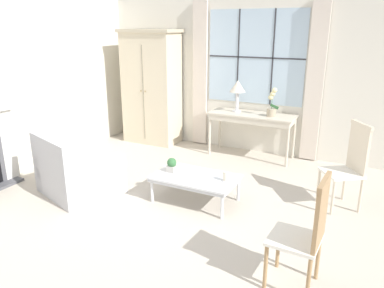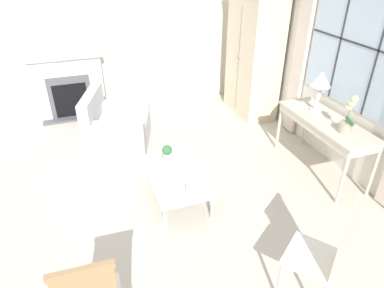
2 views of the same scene
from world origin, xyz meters
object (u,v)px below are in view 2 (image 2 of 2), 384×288
Objects in this scene: console_table at (326,125)px; side_chair_wooden at (328,251)px; potted_plant_small at (167,152)px; armoire at (254,54)px; coffee_table at (176,176)px; armchair_upholstered at (116,128)px; pillar_candle at (189,189)px; fireplace at (68,81)px; table_lamp at (321,81)px; potted_orchid at (348,118)px.

console_table is 2.22m from side_chair_wooden.
potted_plant_small is (-0.43, -2.12, -0.25)m from console_table.
armoire reaches higher than potted_plant_small.
armchair_upholstered is at bearing -163.03° from coffee_table.
armoire is 11.34× the size of potted_plant_small.
pillar_candle is at bearing -40.10° from armoire.
coffee_table is (2.94, 1.13, -0.38)m from fireplace.
potted_plant_small reaches higher than coffee_table.
armoire is 3.90× the size of table_lamp.
table_lamp reaches higher than side_chair_wooden.
potted_plant_small reaches higher than pillar_candle.
table_lamp is 0.70m from potted_orchid.
side_chair_wooden is at bearing 21.73° from fireplace.
armchair_upholstered is at bearing -81.02° from armoire.
pillar_candle is (-1.41, -0.75, -0.20)m from side_chair_wooden.
pillar_candle is (0.66, -2.12, -0.81)m from table_lamp.
coffee_table is (2.04, -2.11, -0.79)m from armoire.
potted_plant_small is (1.68, -2.11, -0.65)m from armoire.
armoire is at bearing 98.98° from armchair_upholstered.
armchair_upholstered is at bearing -165.53° from pillar_candle.
armchair_upholstered is at bearing -159.82° from side_chair_wooden.
armchair_upholstered is (1.31, 0.63, -0.43)m from fireplace.
pillar_candle is at bearing 14.47° from armchair_upholstered.
potted_orchid is at bearing 90.11° from pillar_candle.
pillar_candle is at bearing -152.22° from side_chair_wooden.
fireplace is at bearing -159.03° from coffee_table.
fireplace reaches higher than side_chair_wooden.
table_lamp is 2.35m from coffee_table.
fireplace is at bearing -154.34° from armchair_upholstered.
table_lamp reaches higher than pillar_candle.
potted_orchid is at bearing 69.50° from potted_plant_small.
console_table is 0.60m from table_lamp.
console_table is 3.05× the size of potted_orchid.
armoire is 1.82× the size of armchair_upholstered.
armoire reaches higher than coffee_table.
potted_plant_small is 1.40× the size of pillar_candle.
fireplace is 1.92× the size of side_chair_wooden.
armoire is 2.15m from console_table.
coffee_table is 5.71× the size of potted_plant_small.
console_table is 2.18m from potted_plant_small.
table_lamp is at bearing 173.79° from console_table.
table_lamp is (-0.30, 0.03, 0.52)m from console_table.
table_lamp is at bearing 96.22° from coffee_table.
console_table is 2.13m from pillar_candle.
armoire is 1.99× the size of coffee_table.
fireplace is at bearing -156.40° from potted_plant_small.
fireplace is 4.42m from console_table.
potted_plant_small is (2.58, 1.13, -0.24)m from fireplace.
side_chair_wooden reaches higher than potted_plant_small.
side_chair_wooden reaches higher than pillar_candle.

